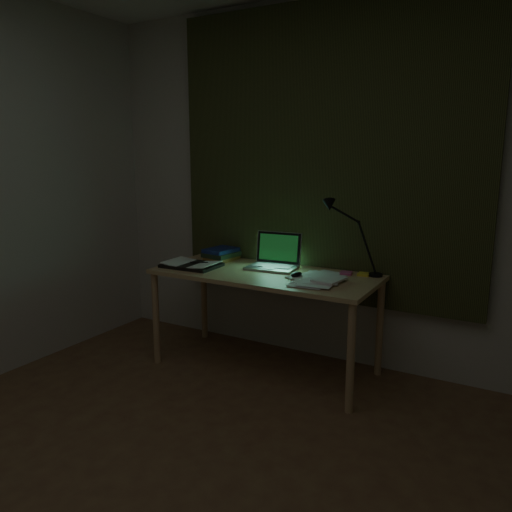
{
  "coord_description": "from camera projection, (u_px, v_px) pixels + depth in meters",
  "views": [
    {
      "loc": [
        1.31,
        -1.27,
        1.46
      ],
      "look_at": [
        -0.25,
        1.47,
        0.82
      ],
      "focal_mm": 35.0,
      "sensor_mm": 36.0,
      "label": 1
    }
  ],
  "objects": [
    {
      "name": "curtain",
      "position": [
        323.0,
        156.0,
        3.39
      ],
      "size": [
        2.2,
        0.06,
        2.0
      ],
      "primitive_type": "cube",
      "color": "#303219",
      "rests_on": "wall_back"
    },
    {
      "name": "loose_papers",
      "position": [
        323.0,
        279.0,
        3.12
      ],
      "size": [
        0.37,
        0.39,
        0.02
      ],
      "primitive_type": null,
      "rotation": [
        0.0,
        0.0,
        -0.07
      ],
      "color": "white",
      "rests_on": "desk"
    },
    {
      "name": "sticky_yellow",
      "position": [
        364.0,
        274.0,
        3.26
      ],
      "size": [
        0.08,
        0.08,
        0.02
      ],
      "primitive_type": "cube",
      "rotation": [
        0.0,
        0.0,
        0.06
      ],
      "color": "yellow",
      "rests_on": "desk"
    },
    {
      "name": "open_textbook",
      "position": [
        192.0,
        264.0,
        3.51
      ],
      "size": [
        0.39,
        0.29,
        0.03
      ],
      "primitive_type": null,
      "rotation": [
        0.0,
        0.0,
        0.04
      ],
      "color": "white",
      "rests_on": "desk"
    },
    {
      "name": "book_stack",
      "position": [
        222.0,
        254.0,
        3.72
      ],
      "size": [
        0.2,
        0.24,
        0.09
      ],
      "primitive_type": null,
      "rotation": [
        0.0,
        0.0,
        -0.01
      ],
      "color": "white",
      "rests_on": "desk"
    },
    {
      "name": "desk_lamp",
      "position": [
        377.0,
        240.0,
        3.19
      ],
      "size": [
        0.33,
        0.26,
        0.48
      ],
      "primitive_type": null,
      "rotation": [
        0.0,
        0.0,
        0.05
      ],
      "color": "black",
      "rests_on": "desk"
    },
    {
      "name": "wall_back",
      "position": [
        324.0,
        186.0,
        3.46
      ],
      "size": [
        3.5,
        0.0,
        2.5
      ],
      "primitive_type": "cube",
      "color": "beige",
      "rests_on": "ground"
    },
    {
      "name": "laptop",
      "position": [
        272.0,
        252.0,
        3.43
      ],
      "size": [
        0.37,
        0.41,
        0.24
      ],
      "primitive_type": null,
      "rotation": [
        0.0,
        0.0,
        0.1
      ],
      "color": "#B5B6BA",
      "rests_on": "desk"
    },
    {
      "name": "mouse",
      "position": [
        296.0,
        274.0,
        3.21
      ],
      "size": [
        0.07,
        0.1,
        0.03
      ],
      "primitive_type": "ellipsoid",
      "rotation": [
        0.0,
        0.0,
        -0.18
      ],
      "color": "black",
      "rests_on": "desk"
    },
    {
      "name": "desk",
      "position": [
        265.0,
        321.0,
        3.41
      ],
      "size": [
        1.5,
        0.66,
        0.69
      ],
      "primitive_type": null,
      "color": "tan",
      "rests_on": "floor"
    },
    {
      "name": "sticky_pink",
      "position": [
        346.0,
        273.0,
        3.29
      ],
      "size": [
        0.09,
        0.09,
        0.02
      ],
      "primitive_type": "cube",
      "rotation": [
        0.0,
        0.0,
        0.18
      ],
      "color": "#DC5591",
      "rests_on": "desk"
    }
  ]
}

